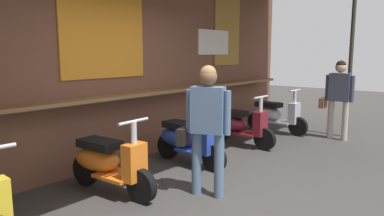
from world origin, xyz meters
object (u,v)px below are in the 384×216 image
Objects in this scene: scooter_blue at (186,139)px; shopper_with_handbag at (207,119)px; scooter_silver at (273,115)px; scooter_maroon at (237,125)px; scooter_orange at (107,162)px; shopper_passing at (338,93)px.

shopper_with_handbag reaches higher than scooter_blue.
scooter_blue is 2.95m from scooter_silver.
scooter_blue is 1.50m from scooter_maroon.
scooter_orange is at bearing -88.69° from scooter_silver.
scooter_blue is (1.51, 0.00, 0.00)m from scooter_orange.
scooter_silver is at bearing 90.81° from scooter_maroon.
shopper_with_handbag reaches higher than scooter_silver.
shopper_with_handbag reaches higher than shopper_passing.
scooter_orange is 1.00× the size of scooter_silver.
scooter_maroon is 2.58m from shopper_with_handbag.
scooter_orange is 1.00× the size of scooter_maroon.
scooter_orange is at bearing -89.19° from scooter_maroon.
scooter_maroon is 1.00× the size of scooter_silver.
scooter_silver is 0.89× the size of shopper_with_handbag.
shopper_passing reaches higher than scooter_maroon.
scooter_orange and scooter_silver have the same top height.
shopper_passing reaches higher than scooter_orange.
scooter_orange is at bearing -19.31° from shopper_passing.
shopper_passing is at bearing 52.98° from scooter_maroon.
shopper_with_handbag is at bearing -65.39° from scooter_maroon.
scooter_blue is 1.42m from shopper_with_handbag.
scooter_maroon is 2.18m from shopper_passing.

